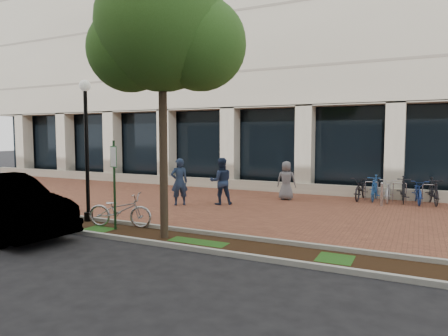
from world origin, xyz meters
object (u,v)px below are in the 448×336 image
at_px(street_tree, 164,34).
at_px(pedestrian_left, 179,182).
at_px(bike_rack_cluster, 395,190).
at_px(sedan_near_curb, 0,205).
at_px(locked_bicycle, 120,210).
at_px(pedestrian_mid, 221,181).
at_px(bollard, 382,194).
at_px(lamppost, 86,143).
at_px(parking_sign, 114,174).
at_px(pedestrian_right, 286,181).

height_order(street_tree, pedestrian_left, street_tree).
relative_size(pedestrian_left, bike_rack_cluster, 0.52).
bearing_deg(sedan_near_curb, locked_bicycle, -41.55).
distance_m(pedestrian_mid, bollard, 6.35).
xyz_separation_m(lamppost, street_tree, (3.48, -0.64, 2.87)).
bearing_deg(parking_sign, pedestrian_mid, 99.16).
height_order(pedestrian_left, sedan_near_curb, pedestrian_left).
relative_size(locked_bicycle, sedan_near_curb, 0.39).
distance_m(pedestrian_right, bike_rack_cluster, 4.50).
distance_m(bollard, sedan_near_curb, 13.27).
distance_m(lamppost, pedestrian_left, 4.28).
height_order(parking_sign, pedestrian_right, parking_sign).
xyz_separation_m(parking_sign, bike_rack_cluster, (7.12, 8.95, -1.14)).
bearing_deg(pedestrian_right, bollard, 174.52).
bearing_deg(street_tree, lamppost, 169.51).
xyz_separation_m(pedestrian_left, bollard, (7.24, 3.34, -0.45)).
bearing_deg(bike_rack_cluster, locked_bicycle, -130.74).
relative_size(pedestrian_right, sedan_near_curb, 0.33).
distance_m(street_tree, locked_bicycle, 5.29).
distance_m(parking_sign, pedestrian_left, 4.47).
bearing_deg(sedan_near_curb, bike_rack_cluster, -34.76).
distance_m(pedestrian_left, pedestrian_right, 4.65).
bearing_deg(pedestrian_right, pedestrian_left, 34.35).
bearing_deg(parking_sign, locked_bicycle, 123.05).
height_order(street_tree, bollard, street_tree).
distance_m(lamppost, pedestrian_mid, 5.53).
bearing_deg(locked_bicycle, bike_rack_cluster, -56.72).
bearing_deg(parking_sign, bike_rack_cluster, 70.03).
bearing_deg(bike_rack_cluster, pedestrian_right, -162.28).
relative_size(pedestrian_left, pedestrian_right, 1.12).
xyz_separation_m(lamppost, bike_rack_cluster, (8.72, 8.40, -2.03)).
bearing_deg(bollard, pedestrian_left, -155.26).
bearing_deg(locked_bicycle, bollard, -59.38).
height_order(locked_bicycle, pedestrian_right, pedestrian_right).
distance_m(pedestrian_mid, sedan_near_curb, 7.84).
bearing_deg(lamppost, bike_rack_cluster, 43.93).
height_order(pedestrian_right, bollard, pedestrian_right).
bearing_deg(pedestrian_left, lamppost, 30.48).
distance_m(parking_sign, sedan_near_curb, 3.23).
relative_size(street_tree, pedestrian_mid, 3.90).
xyz_separation_m(street_tree, bike_rack_cluster, (5.24, 9.04, -4.90)).
height_order(parking_sign, pedestrian_mid, parking_sign).
height_order(lamppost, pedestrian_right, lamppost).
height_order(street_tree, sedan_near_curb, street_tree).
relative_size(bollard, bike_rack_cluster, 0.27).
relative_size(parking_sign, sedan_near_curb, 0.52).
bearing_deg(sedan_near_curb, pedestrian_left, -10.66).
relative_size(street_tree, pedestrian_left, 3.93).
xyz_separation_m(pedestrian_left, pedestrian_right, (3.42, 3.15, -0.10)).
height_order(locked_bicycle, sedan_near_curb, sedan_near_curb).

